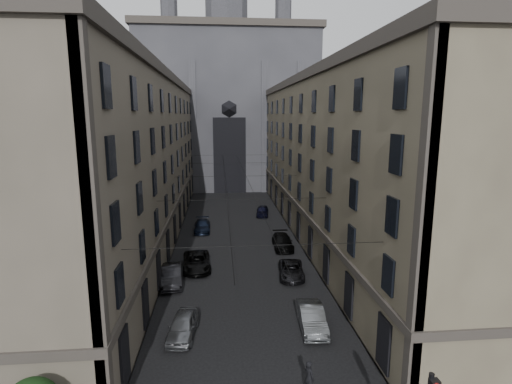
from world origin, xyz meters
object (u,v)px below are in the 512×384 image
object	(u,v)px
car_left_midnear	(171,275)
pedestrian	(309,377)
car_right_midnear	(291,270)
car_right_midfar	(283,242)
car_right_near	(312,318)
car_left_far	(202,226)
car_left_midfar	(197,262)
gothic_tower	(228,99)
car_right_far	(262,211)
car_left_near	(183,326)

from	to	relation	value
car_left_midnear	pedestrian	bearing A→B (deg)	-66.32
car_right_midnear	car_right_midfar	size ratio (longest dim) A/B	0.94
car_right_near	pedestrian	xyz separation A→B (m)	(-1.62, -6.42, 0.16)
car_left_midnear	car_left_far	world-z (taller)	car_left_midnear
car_left_far	car_right_near	distance (m)	25.61
car_left_midnear	car_right_near	xyz separation A→B (m)	(10.40, -8.24, -0.03)
car_left_midfar	car_right_midnear	world-z (taller)	car_left_midfar
gothic_tower	car_left_far	bearing A→B (deg)	-96.59
car_left_midnear	car_right_far	distance (m)	25.42
car_left_midnear	car_right_near	size ratio (longest dim) A/B	1.04
car_right_midfar	car_left_far	bearing A→B (deg)	142.37
car_left_far	car_right_midnear	xyz separation A→B (m)	(8.60, -15.34, -0.04)
car_left_midnear	car_left_far	bearing A→B (deg)	75.62
car_left_far	pedestrian	bearing A→B (deg)	-78.22
car_right_midnear	car_right_far	distance (m)	22.59
car_right_near	car_right_midnear	xyz separation A→B (m)	(0.20, 8.84, -0.12)
car_left_midnear	car_right_midnear	size ratio (longest dim) A/B	1.03
car_left_midfar	car_right_near	bearing A→B (deg)	-57.85
car_right_midnear	gothic_tower	bearing A→B (deg)	101.28
car_left_midnear	pedestrian	xyz separation A→B (m)	(8.78, -14.66, 0.13)
gothic_tower	car_right_far	xyz separation A→B (m)	(4.20, -29.11, -17.08)
car_left_near	car_right_midnear	bearing A→B (deg)	51.89
car_left_midnear	car_left_near	bearing A→B (deg)	-85.60
car_left_near	car_left_midfar	distance (m)	11.69
car_right_near	car_right_midfar	world-z (taller)	car_right_near
car_left_midfar	car_right_near	xyz separation A→B (m)	(8.40, -11.49, 0.02)
car_right_far	car_right_midfar	bearing A→B (deg)	-79.59
car_right_near	car_right_midfar	bearing A→B (deg)	91.26
car_left_midfar	car_right_midfar	distance (m)	10.51
car_left_midfar	car_right_far	bearing A→B (deg)	63.13
gothic_tower	pedestrian	distance (m)	69.10
gothic_tower	pedestrian	world-z (taller)	gothic_tower
pedestrian	car_right_near	bearing A→B (deg)	-38.99
car_left_midnear	car_left_midfar	world-z (taller)	car_left_midnear
car_right_near	car_left_midnear	bearing A→B (deg)	145.11
car_left_far	car_right_far	xyz separation A→B (m)	(8.40, 7.24, 0.02)
car_left_near	car_right_far	xyz separation A→B (m)	(8.66, 31.63, -0.01)
pedestrian	car_right_midnear	bearing A→B (deg)	-31.62
gothic_tower	car_left_near	bearing A→B (deg)	-94.20
car_left_near	car_right_midnear	distance (m)	12.66
car_left_midfar	car_right_near	distance (m)	14.23
car_right_far	pedestrian	distance (m)	37.89
car_left_midnear	car_right_midfar	xyz separation A→B (m)	(11.06, 8.59, -0.07)
gothic_tower	car_left_near	world-z (taller)	gothic_tower
car_left_midfar	car_right_near	world-z (taller)	car_right_near
car_left_midfar	pedestrian	bearing A→B (deg)	-73.30
gothic_tower	car_left_near	xyz separation A→B (m)	(-4.46, -60.73, -17.07)
gothic_tower	car_right_midfar	bearing A→B (deg)	-83.66
car_right_near	car_right_midnear	world-z (taller)	car_right_near
car_left_near	car_right_midnear	xyz separation A→B (m)	(8.86, 9.04, -0.07)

